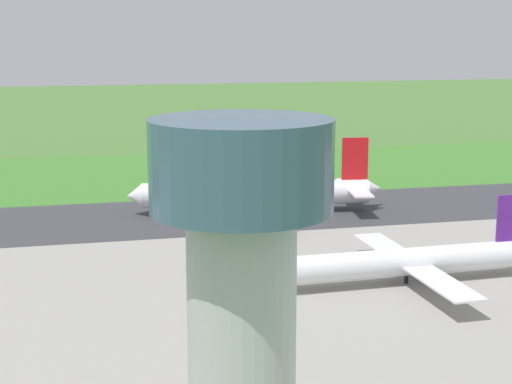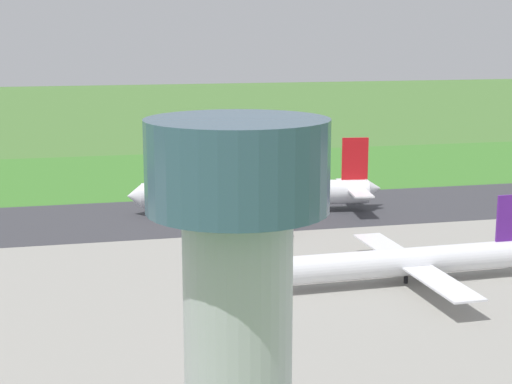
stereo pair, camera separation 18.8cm
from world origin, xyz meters
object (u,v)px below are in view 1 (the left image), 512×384
at_px(airliner_main, 258,193).
at_px(traffic_cone_orange, 188,178).
at_px(no_stopping_sign, 204,168).
at_px(airliner_parked_mid, 408,261).

relative_size(airliner_main, traffic_cone_orange, 98.37).
bearing_deg(no_stopping_sign, traffic_cone_orange, 53.48).
bearing_deg(no_stopping_sign, airliner_parked_mid, 98.40).
relative_size(airliner_parked_mid, traffic_cone_orange, 80.89).
height_order(airliner_main, traffic_cone_orange, airliner_main).
distance_m(airliner_main, airliner_parked_mid, 52.99).
bearing_deg(airliner_main, no_stopping_sign, -86.01).
bearing_deg(traffic_cone_orange, no_stopping_sign, -126.52).
bearing_deg(airliner_parked_mid, traffic_cone_orange, -77.77).
bearing_deg(airliner_main, traffic_cone_orange, -78.14).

